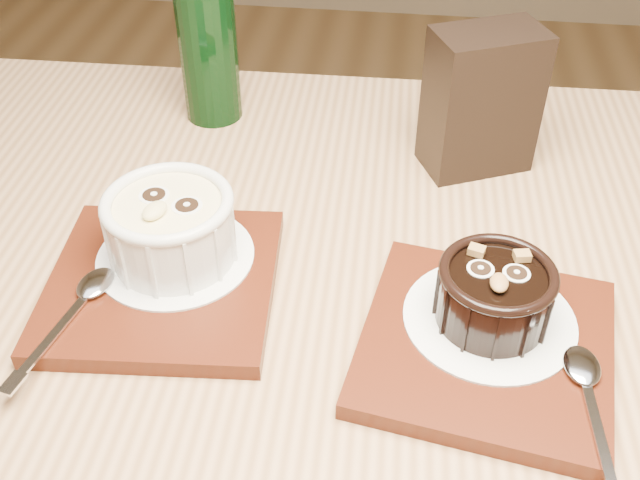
% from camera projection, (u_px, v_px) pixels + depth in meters
% --- Properties ---
extents(table, '(1.22, 0.82, 0.75)m').
position_uv_depth(table, '(346.00, 392.00, 0.64)').
color(table, olive).
rests_on(table, ground).
extents(tray_left, '(0.19, 0.19, 0.01)m').
position_uv_depth(tray_left, '(163.00, 283.00, 0.61)').
color(tray_left, '#4B1B0C').
rests_on(tray_left, table).
extents(doily_left, '(0.13, 0.13, 0.00)m').
position_uv_depth(doily_left, '(176.00, 256.00, 0.62)').
color(doily_left, white).
rests_on(doily_left, tray_left).
extents(ramekin_white, '(0.11, 0.11, 0.06)m').
position_uv_depth(ramekin_white, '(170.00, 225.00, 0.60)').
color(ramekin_white, white).
rests_on(ramekin_white, doily_left).
extents(spoon_left, '(0.05, 0.14, 0.01)m').
position_uv_depth(spoon_left, '(70.00, 313.00, 0.56)').
color(spoon_left, silver).
rests_on(spoon_left, tray_left).
extents(tray_right, '(0.21, 0.21, 0.01)m').
position_uv_depth(tray_right, '(485.00, 346.00, 0.55)').
color(tray_right, '#4B1B0C').
rests_on(tray_right, table).
extents(doily_right, '(0.13, 0.13, 0.00)m').
position_uv_depth(doily_right, '(489.00, 319.00, 0.56)').
color(doily_right, white).
rests_on(doily_right, tray_right).
extents(ramekin_dark, '(0.09, 0.09, 0.05)m').
position_uv_depth(ramekin_dark, '(495.00, 292.00, 0.55)').
color(ramekin_dark, black).
rests_on(ramekin_dark, doily_right).
extents(spoon_right, '(0.03, 0.14, 0.01)m').
position_uv_depth(spoon_right, '(592.00, 406.00, 0.50)').
color(spoon_right, silver).
rests_on(spoon_right, tray_right).
extents(condiment_stand, '(0.12, 0.10, 0.14)m').
position_uv_depth(condiment_stand, '(481.00, 101.00, 0.71)').
color(condiment_stand, black).
rests_on(condiment_stand, table).
extents(green_bottle, '(0.06, 0.06, 0.23)m').
position_uv_depth(green_bottle, '(207.00, 39.00, 0.77)').
color(green_bottle, black).
rests_on(green_bottle, table).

